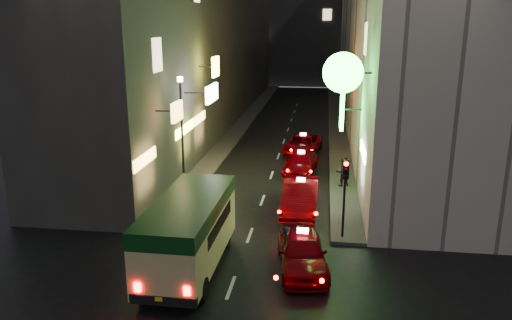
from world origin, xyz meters
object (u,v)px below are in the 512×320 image
at_px(minibus, 189,226).
at_px(pedestrian_crossing, 287,243).
at_px(taxi_near, 302,248).
at_px(traffic_light, 345,181).
at_px(lamp_post, 182,128).

relative_size(minibus, pedestrian_crossing, 3.57).
distance_m(taxi_near, traffic_light, 3.64).
xyz_separation_m(traffic_light, lamp_post, (-8.20, 4.53, 1.04)).
relative_size(minibus, traffic_light, 1.85).
bearing_deg(traffic_light, lamp_post, 151.09).
height_order(minibus, lamp_post, lamp_post).
relative_size(taxi_near, lamp_post, 0.90).
height_order(traffic_light, lamp_post, lamp_post).
height_order(taxi_near, pedestrian_crossing, taxi_near).
bearing_deg(pedestrian_crossing, lamp_post, 17.52).
bearing_deg(traffic_light, pedestrian_crossing, -131.40).
xyz_separation_m(minibus, taxi_near, (4.18, 0.61, -0.90)).
xyz_separation_m(taxi_near, pedestrian_crossing, (-0.60, 0.22, 0.06)).
distance_m(minibus, traffic_light, 6.73).
height_order(minibus, taxi_near, minibus).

